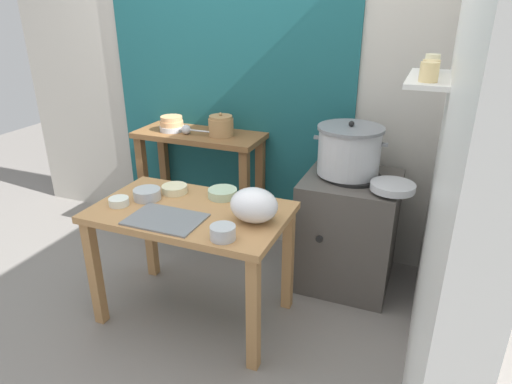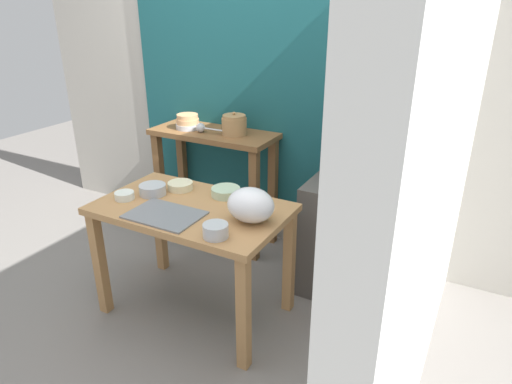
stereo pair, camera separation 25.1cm
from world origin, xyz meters
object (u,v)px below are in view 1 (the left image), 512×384
Objects in this scene: back_shelf_table at (200,161)px; prep_bowl_2 at (223,193)px; stove_block at (348,230)px; clay_pot at (221,126)px; ladle at (188,130)px; prep_table at (191,226)px; steamer_pot at (349,150)px; wide_pan at (393,187)px; prep_bowl_4 at (147,194)px; prep_bowl_0 at (119,201)px; plastic_bag at (254,205)px; prep_bowl_3 at (175,189)px; prep_bowl_1 at (223,232)px; serving_tray at (165,219)px; bowl_stack_enamel at (172,124)px.

prep_bowl_2 is (0.49, -0.63, 0.07)m from back_shelf_table.
clay_pot is (-0.99, 0.13, 0.59)m from stove_block.
clay_pot reaches higher than ladle.
prep_table is 1.15× the size of back_shelf_table.
steamer_pot reaches higher than prep_table.
steamer_pot is at bearing 45.18° from prep_table.
ladle is (-0.45, 0.79, 0.33)m from prep_table.
prep_bowl_4 is (-1.34, -0.53, -0.05)m from wide_pan.
stove_block is at bearing 34.95° from prep_bowl_0.
prep_bowl_0 is at bearing -101.31° from clay_pot.
ladle reaches higher than back_shelf_table.
steamer_pot reaches higher than wide_pan.
prep_bowl_4 is at bearing -154.56° from prep_bowl_2.
back_shelf_table is 3.70× the size of plastic_bag.
prep_table is 0.30m from prep_bowl_3.
clay_pot is at bearing 83.72° from prep_bowl_4.
ladle reaches higher than prep_bowl_1.
ladle reaches higher than prep_bowl_2.
prep_bowl_4 is at bearing -83.54° from back_shelf_table.
plastic_bag is 2.01× the size of prep_bowl_1.
clay_pot is 0.45× the size of serving_tray.
prep_bowl_1 is at bearing -131.79° from wide_pan.
stove_block is at bearing 148.77° from wide_pan.
bowl_stack_enamel is 1.17× the size of prep_bowl_3.
prep_bowl_3 is at bearing -150.82° from stove_block.
bowl_stack_enamel is 0.70× the size of plastic_bag.
serving_tray is 0.37m from prep_bowl_3.
plastic_bag reaches higher than serving_tray.
plastic_bag is at bearing -16.29° from prep_bowl_3.
prep_bowl_2 is at bearing -160.01° from wide_pan.
prep_bowl_0 reaches higher than prep_table.
steamer_pot is at bearing -6.60° from clay_pot.
prep_bowl_1 reaches higher than serving_tray.
clay_pot reaches higher than stove_block.
wide_pan is 1.49× the size of prep_bowl_2.
ladle is 1.83× the size of prep_bowl_3.
bowl_stack_enamel is 1.43m from prep_bowl_1.
prep_bowl_3 is at bearing 142.02° from prep_bowl_1.
back_shelf_table is 0.35m from bowl_stack_enamel.
ladle is 1.64× the size of prep_bowl_2.
steamer_pot reaches higher than stove_block.
serving_tray is 0.38m from prep_bowl_1.
wide_pan is 2.02× the size of prep_bowl_1.
plastic_bag is at bearing -2.53° from prep_bowl_4.
wide_pan is at bearing -12.98° from clay_pot.
prep_table is 6.85× the size of prep_bowl_4.
prep_bowl_1 is at bearing -36.61° from prep_table.
serving_tray is at bearing -60.78° from bowl_stack_enamel.
ladle is 2.22× the size of prep_bowl_1.
ladle is (-0.06, -0.07, 0.26)m from back_shelf_table.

